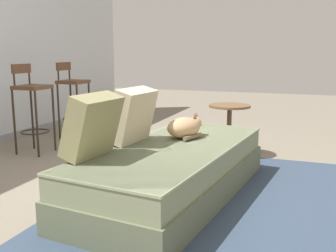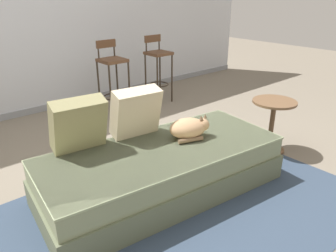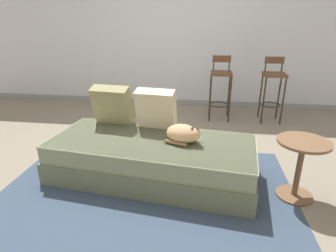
{
  "view_description": "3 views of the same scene",
  "coord_description": "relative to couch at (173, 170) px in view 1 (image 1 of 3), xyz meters",
  "views": [
    {
      "loc": [
        -2.76,
        -1.36,
        1.12
      ],
      "look_at": [
        0.15,
        -0.3,
        0.52
      ],
      "focal_mm": 42.0,
      "sensor_mm": 36.0,
      "label": 1
    },
    {
      "loc": [
        -1.52,
        -2.22,
        1.59
      ],
      "look_at": [
        0.15,
        -0.3,
        0.52
      ],
      "focal_mm": 35.0,
      "sensor_mm": 36.0,
      "label": 2
    },
    {
      "loc": [
        0.5,
        -2.86,
        1.52
      ],
      "look_at": [
        0.15,
        -0.3,
        0.52
      ],
      "focal_mm": 30.0,
      "sensor_mm": 36.0,
      "label": 3
    }
  ],
  "objects": [
    {
      "name": "ground_plane",
      "position": [
        0.0,
        0.4,
        -0.21
      ],
      "size": [
        16.0,
        16.0,
        0.0
      ],
      "primitive_type": "plane",
      "color": "slate",
      "rests_on": "ground"
    },
    {
      "name": "area_rug",
      "position": [
        0.0,
        -0.3,
        -0.2
      ],
      "size": [
        2.71,
        1.96,
        0.01
      ],
      "primitive_type": "cube",
      "color": "#334256",
      "rests_on": "ground"
    },
    {
      "name": "couch",
      "position": [
        0.0,
        0.0,
        0.0
      ],
      "size": [
        2.1,
        1.1,
        0.4
      ],
      "color": "#636B50",
      "rests_on": "ground"
    },
    {
      "name": "throw_pillow_corner",
      "position": [
        -0.51,
        0.4,
        0.42
      ],
      "size": [
        0.44,
        0.31,
        0.44
      ],
      "color": "#847F56",
      "rests_on": "couch"
    },
    {
      "name": "throw_pillow_middle",
      "position": [
        -0.01,
        0.34,
        0.42
      ],
      "size": [
        0.44,
        0.29,
        0.44
      ],
      "color": "beige",
      "rests_on": "couch"
    },
    {
      "name": "cat",
      "position": [
        0.31,
        0.01,
        0.28
      ],
      "size": [
        0.38,
        0.33,
        0.2
      ],
      "color": "tan",
      "rests_on": "couch"
    },
    {
      "name": "bar_stool_near_window",
      "position": [
        0.73,
        1.89,
        0.37
      ],
      "size": [
        0.32,
        0.32,
        0.98
      ],
      "color": "#2D2319",
      "rests_on": "ground"
    },
    {
      "name": "bar_stool_by_doorway",
      "position": [
        1.51,
        1.89,
        0.38
      ],
      "size": [
        0.32,
        0.32,
        0.97
      ],
      "color": "#2D2319",
      "rests_on": "ground"
    },
    {
      "name": "side_table",
      "position": [
        1.35,
        -0.16,
        0.15
      ],
      "size": [
        0.44,
        0.44,
        0.55
      ],
      "color": "brown",
      "rests_on": "ground"
    }
  ]
}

